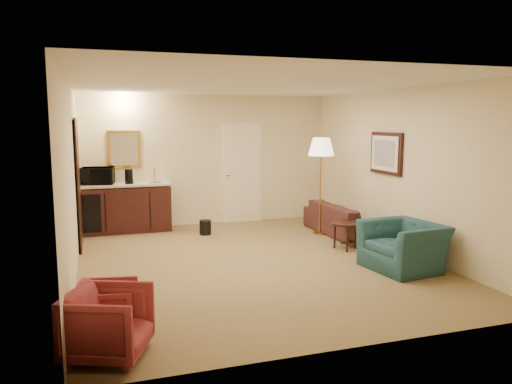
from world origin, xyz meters
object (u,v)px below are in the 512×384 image
wetbar_cabinet (127,208)px  coffee_maker (129,176)px  rose_chair_near (107,307)px  sofa (345,214)px  rose_chair_far (108,320)px  coffee_table (353,235)px  waste_bin (205,227)px  microwave (98,174)px  floor_lamp (320,186)px  teal_armchair (403,238)px

wetbar_cabinet → coffee_maker: (0.05, -0.04, 0.60)m
wetbar_cabinet → rose_chair_near: bearing=-96.0°
sofa → coffee_maker: bearing=66.3°
rose_chair_far → coffee_table: bearing=-32.8°
wetbar_cabinet → waste_bin: wetbar_cabinet is taller
coffee_table → microwave: microwave is taller
sofa → floor_lamp: 0.69m
teal_armchair → coffee_table: teal_armchair is taller
rose_chair_far → waste_bin: 4.85m
microwave → coffee_maker: microwave is taller
rose_chair_far → waste_bin: bearing=-0.1°
rose_chair_far → floor_lamp: (3.89, 3.89, 0.55)m
rose_chair_far → waste_bin: size_ratio=2.55×
floor_lamp → coffee_maker: size_ratio=6.50×
floor_lamp → sofa: bearing=-28.2°
sofa → microwave: 4.65m
sofa → teal_armchair: teal_armchair is taller
microwave → rose_chair_far: bearing=-79.9°
microwave → floor_lamp: bearing=-9.4°
sofa → coffee_table: (-0.35, -0.93, -0.16)m
sofa → floor_lamp: (-0.41, 0.22, 0.52)m
wetbar_cabinet → coffee_table: size_ratio=2.12×
coffee_table → microwave: bearing=147.4°
sofa → waste_bin: 2.59m
wetbar_cabinet → floor_lamp: bearing=-21.2°
teal_armchair → floor_lamp: (-0.16, 2.41, 0.45)m
sofa → coffee_table: 1.00m
floor_lamp → waste_bin: 2.26m
sofa → rose_chair_near: bearing=124.6°
coffee_table → waste_bin: 2.73m
coffee_table → waste_bin: bearing=140.4°
rose_chair_near → wetbar_cabinet: bearing=4.3°
sofa → rose_chair_near: sofa is taller
sofa → rose_chair_near: 5.35m
rose_chair_near → rose_chair_far: rose_chair_far is taller
coffee_table → microwave: 4.77m
teal_armchair → coffee_table: size_ratio=1.33×
wetbar_cabinet → sofa: (3.80, -1.53, -0.08)m
floor_lamp → microwave: bearing=160.5°
rose_chair_far → sofa: bearing=-27.2°
coffee_table → coffee_maker: 4.25m
rose_chair_near → waste_bin: rose_chair_near is taller
teal_armchair → rose_chair_near: (-4.05, -1.00, -0.16)m
microwave → waste_bin: bearing=-12.9°
teal_armchair → waste_bin: 3.74m
microwave → coffee_maker: 0.57m
teal_armchair → microwave: (-4.05, 3.79, 0.66)m
coffee_table → sofa: bearing=69.3°
wetbar_cabinet → waste_bin: 1.56m
teal_armchair → rose_chair_near: teal_armchair is taller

